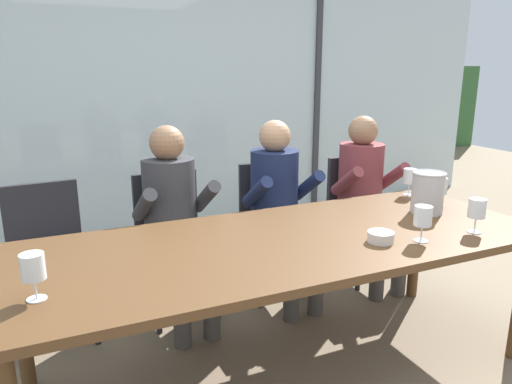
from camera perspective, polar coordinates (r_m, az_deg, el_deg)
The scene contains 19 objects.
ground at distance 3.44m, azimuth -4.51°, elevation -11.83°, with size 14.00×14.00×0.00m, color #847056.
window_glass_panel at distance 4.70m, azimuth -11.86°, elevation 11.54°, with size 7.82×0.03×2.60m, color silver.
window_mullion_right at distance 5.34m, azimuth 7.35°, elevation 12.07°, with size 0.06×0.06×2.60m, color #38383D.
hillside_vineyard at distance 8.25m, azimuth -17.13°, elevation 8.86°, with size 13.82×2.40×1.57m, color #386633.
dining_table at distance 2.33m, azimuth 3.54°, elevation -7.08°, with size 2.62×1.00×0.74m.
chair_near_curtain at distance 3.02m, azimuth -23.86°, elevation -6.23°, with size 0.48×0.48×0.89m.
chair_left_of_center at distance 3.08m, azimuth -10.10°, elevation -4.70°, with size 0.46×0.46×0.89m.
chair_center at distance 3.33m, azimuth 1.98°, elevation -3.01°, with size 0.48×0.48×0.89m.
chair_right_of_center at distance 3.66m, azimuth 12.25°, elevation -1.72°, with size 0.45×0.45×0.89m.
person_charcoal_jacket at distance 2.89m, azimuth -9.83°, elevation -2.43°, with size 0.48×0.63×1.21m.
person_navy_polo at distance 3.13m, azimuth 2.89°, elevation -0.90°, with size 0.47×0.62×1.21m.
person_maroon_top at distance 3.49m, azimuth 13.10°, elevation 0.37°, with size 0.48×0.62×1.21m.
ice_bucket_primary at distance 2.84m, azimuth 19.99°, elevation 0.01°, with size 0.19×0.19×0.24m.
tasting_bowl at distance 2.33m, azimuth 14.79°, elevation -5.25°, with size 0.13×0.13×0.05m, color silver.
wine_glass_by_left_taster at distance 3.21m, azimuth 18.04°, elevation 1.70°, with size 0.08×0.08×0.17m.
wine_glass_near_bucket at distance 3.00m, azimuth 21.27°, elevation 0.54°, with size 0.08×0.08×0.17m.
wine_glass_center_pour at distance 1.85m, azimuth -25.28°, elevation -8.38°, with size 0.08×0.08×0.17m.
wine_glass_by_right_taster at distance 2.59m, azimuth 25.06°, elevation -1.96°, with size 0.08×0.08×0.17m.
wine_glass_spare_empty at distance 2.37m, azimuth 19.46°, elevation -2.92°, with size 0.08×0.08×0.17m.
Camera 1 is at (-1.01, -1.91, 1.54)m, focal length 33.20 mm.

